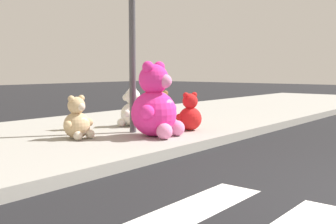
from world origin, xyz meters
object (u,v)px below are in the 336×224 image
object	(u,v)px
sign_pole	(132,31)
plush_yellow	(75,119)
plush_tan	(78,121)
plush_brown	(161,112)
plush_white	(131,111)
plush_pink_large	(156,107)
plush_red	(189,115)

from	to	relation	value
sign_pole	plush_yellow	xyz separation A→B (m)	(-0.43, 0.99, -1.51)
plush_tan	plush_brown	bearing A→B (deg)	-2.65
sign_pole	plush_tan	size ratio (longest dim) A/B	4.78
plush_white	plush_brown	distance (m)	0.56
plush_white	plush_yellow	size ratio (longest dim) A/B	1.53
plush_brown	sign_pole	bearing A→B (deg)	-171.66
plush_pink_large	plush_white	bearing A→B (deg)	61.02
plush_white	plush_brown	size ratio (longest dim) A/B	1.09
plush_white	plush_yellow	world-z (taller)	plush_white
plush_yellow	plush_tan	bearing A→B (deg)	-126.47
plush_pink_large	plush_red	size ratio (longest dim) A/B	1.78
sign_pole	plush_white	size ratio (longest dim) A/B	4.39
plush_red	plush_yellow	bearing A→B (deg)	127.63
plush_pink_large	plush_tan	xyz separation A→B (m)	(-0.91, 0.80, -0.21)
plush_red	plush_brown	world-z (taller)	same
plush_tan	plush_brown	distance (m)	1.90
plush_red	plush_pink_large	bearing A→B (deg)	179.06
plush_pink_large	plush_yellow	size ratio (longest dim) A/B	2.51
plush_pink_large	plush_white	size ratio (longest dim) A/B	1.63
plush_white	plush_brown	bearing A→B (deg)	-51.38
plush_red	plush_tan	bearing A→B (deg)	155.49
plush_white	plush_tan	bearing A→B (deg)	-167.39
plush_white	plush_yellow	xyz separation A→B (m)	(-0.98, 0.42, -0.10)
sign_pole	plush_tan	distance (m)	1.76
plush_tan	plush_yellow	bearing A→B (deg)	53.53
plush_red	plush_white	bearing A→B (deg)	101.90
plush_yellow	plush_tan	xyz separation A→B (m)	(-0.57, -0.77, 0.08)
plush_red	plush_tan	xyz separation A→B (m)	(-1.80, 0.82, 0.00)
plush_pink_large	plush_yellow	bearing A→B (deg)	102.27
sign_pole	plush_yellow	size ratio (longest dim) A/B	6.74
plush_red	plush_white	size ratio (longest dim) A/B	0.92
plush_red	plush_white	distance (m)	1.19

